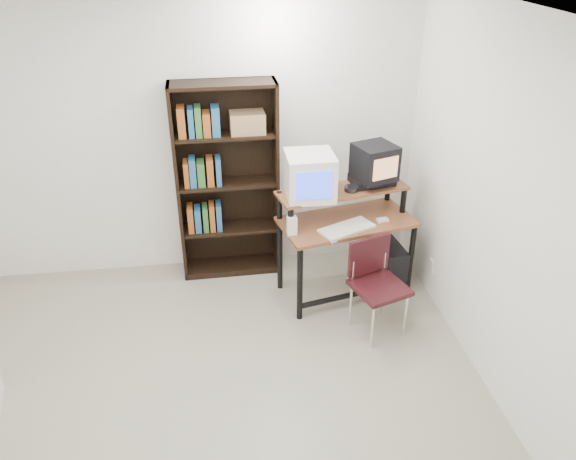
{
  "coord_description": "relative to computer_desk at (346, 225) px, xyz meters",
  "views": [
    {
      "loc": [
        0.11,
        -2.88,
        3.02
      ],
      "look_at": [
        0.68,
        1.1,
        0.8
      ],
      "focal_mm": 35.0,
      "sensor_mm": 36.0,
      "label": 1
    }
  ],
  "objects": [
    {
      "name": "back_wall",
      "position": [
        -1.22,
        0.67,
        0.62
      ],
      "size": [
        4.0,
        0.01,
        2.6
      ],
      "primitive_type": "cube",
      "color": "white",
      "rests_on": "floor"
    },
    {
      "name": "ceiling",
      "position": [
        -1.22,
        -1.33,
        1.92
      ],
      "size": [
        4.0,
        4.0,
        0.01
      ],
      "primitive_type": "cube",
      "color": "white",
      "rests_on": "back_wall"
    },
    {
      "name": "keyboard",
      "position": [
        -0.03,
        -0.18,
        0.06
      ],
      "size": [
        0.51,
        0.39,
        0.03
      ],
      "primitive_type": "cube",
      "rotation": [
        0.0,
        0.0,
        0.43
      ],
      "color": "white",
      "rests_on": "computer_desk"
    },
    {
      "name": "mouse",
      "position": [
        0.31,
        -0.08,
        0.06
      ],
      "size": [
        0.11,
        0.07,
        0.03
      ],
      "primitive_type": "cube",
      "rotation": [
        0.0,
        0.0,
        0.15
      ],
      "color": "white",
      "rests_on": "mousepad"
    },
    {
      "name": "vcr",
      "position": [
        0.26,
        0.18,
        0.33
      ],
      "size": [
        0.4,
        0.31,
        0.08
      ],
      "primitive_type": "cube",
      "rotation": [
        0.0,
        0.0,
        0.16
      ],
      "color": "black",
      "rests_on": "computer_desk"
    },
    {
      "name": "floor",
      "position": [
        -1.22,
        -1.33,
        -0.69
      ],
      "size": [
        4.0,
        4.0,
        0.01
      ],
      "primitive_type": "cube",
      "color": "#AAA38D",
      "rests_on": "ground"
    },
    {
      "name": "crt_tv",
      "position": [
        0.26,
        0.13,
        0.52
      ],
      "size": [
        0.41,
        0.4,
        0.3
      ],
      "rotation": [
        0.0,
        0.0,
        0.33
      ],
      "color": "black",
      "rests_on": "vcr"
    },
    {
      "name": "crt_monitor",
      "position": [
        -0.32,
        0.02,
        0.48
      ],
      "size": [
        0.4,
        0.41,
        0.38
      ],
      "rotation": [
        0.0,
        0.0,
        0.0
      ],
      "color": "white",
      "rests_on": "computer_desk"
    },
    {
      "name": "desk_speaker",
      "position": [
        -0.5,
        -0.18,
        0.12
      ],
      "size": [
        0.08,
        0.08,
        0.17
      ],
      "primitive_type": "cube",
      "rotation": [
        0.0,
        0.0,
        0.01
      ],
      "color": "white",
      "rests_on": "computer_desk"
    },
    {
      "name": "pc_tower",
      "position": [
        0.44,
        0.04,
        -0.47
      ],
      "size": [
        0.25,
        0.47,
        0.42
      ],
      "primitive_type": "cube",
      "rotation": [
        0.0,
        0.0,
        0.11
      ],
      "color": "black",
      "rests_on": "floor"
    },
    {
      "name": "school_chair",
      "position": [
        0.13,
        -0.56,
        -0.19
      ],
      "size": [
        0.5,
        0.5,
        0.8
      ],
      "rotation": [
        0.0,
        0.0,
        0.32
      ],
      "color": "black",
      "rests_on": "floor"
    },
    {
      "name": "wall_outlet",
      "position": [
        0.77,
        -0.18,
        -0.38
      ],
      "size": [
        0.02,
        0.08,
        0.12
      ],
      "primitive_type": "cube",
      "color": "beige",
      "rests_on": "right_wall"
    },
    {
      "name": "right_wall",
      "position": [
        0.78,
        -1.33,
        0.62
      ],
      "size": [
        0.01,
        4.0,
        2.6
      ],
      "primitive_type": "cube",
      "color": "white",
      "rests_on": "floor"
    },
    {
      "name": "cd_spindle",
      "position": [
        0.04,
        0.05,
        0.31
      ],
      "size": [
        0.15,
        0.15,
        0.05
      ],
      "primitive_type": "cylinder",
      "rotation": [
        0.0,
        0.0,
        0.25
      ],
      "color": "#26262B",
      "rests_on": "computer_desk"
    },
    {
      "name": "mousepad",
      "position": [
        0.32,
        -0.07,
        0.04
      ],
      "size": [
        0.26,
        0.23,
        0.01
      ],
      "primitive_type": "cube",
      "rotation": [
        0.0,
        0.0,
        0.26
      ],
      "color": "black",
      "rests_on": "computer_desk"
    },
    {
      "name": "bookshelf",
      "position": [
        -1.0,
        0.53,
        0.26
      ],
      "size": [
        0.93,
        0.32,
        1.84
      ],
      "rotation": [
        0.0,
        0.0,
        0.01
      ],
      "color": "black",
      "rests_on": "floor"
    },
    {
      "name": "computer_desk",
      "position": [
        0.0,
        0.0,
        0.0
      ],
      "size": [
        1.24,
        0.81,
        0.98
      ],
      "rotation": [
        0.0,
        0.0,
        0.22
      ],
      "color": "brown",
      "rests_on": "floor"
    }
  ]
}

